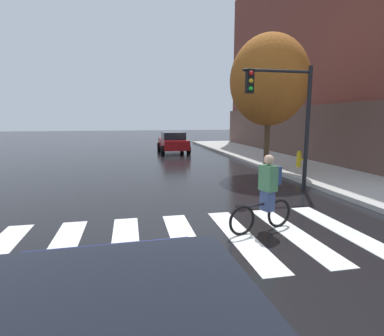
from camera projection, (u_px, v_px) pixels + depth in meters
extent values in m
plane|color=black|center=(178.00, 242.00, 6.13)|extent=(120.00, 120.00, 0.00)
cube|color=silver|center=(60.00, 252.00, 5.68)|extent=(0.55, 3.36, 0.01)
cube|color=silver|center=(125.00, 246.00, 5.92)|extent=(0.55, 3.36, 0.01)
cube|color=silver|center=(185.00, 242.00, 6.16)|extent=(0.55, 3.36, 0.01)
cube|color=silver|center=(241.00, 237.00, 6.39)|extent=(0.55, 3.36, 0.01)
cube|color=silver|center=(293.00, 233.00, 6.63)|extent=(0.55, 3.36, 0.01)
cube|color=silver|center=(341.00, 229.00, 6.86)|extent=(0.55, 3.36, 0.01)
cylinder|color=black|center=(210.00, 334.00, 3.04)|extent=(0.26, 0.69, 0.68)
cube|color=maroon|center=(173.00, 144.00, 22.34)|extent=(1.75, 4.32, 0.66)
cube|color=black|center=(173.00, 136.00, 22.11)|extent=(1.56, 2.07, 0.52)
cylinder|color=black|center=(159.00, 147.00, 23.56)|extent=(0.23, 0.64, 0.64)
cylinder|color=black|center=(182.00, 146.00, 23.91)|extent=(0.23, 0.64, 0.64)
cylinder|color=black|center=(163.00, 150.00, 20.88)|extent=(0.23, 0.64, 0.64)
cylinder|color=black|center=(189.00, 150.00, 21.24)|extent=(0.23, 0.64, 0.64)
torus|color=black|center=(279.00, 213.00, 6.94)|extent=(0.65, 0.25, 0.66)
torus|color=black|center=(242.00, 220.00, 6.45)|extent=(0.65, 0.25, 0.66)
cylinder|color=black|center=(262.00, 204.00, 6.65)|extent=(0.87, 0.31, 0.05)
cylinder|color=black|center=(267.00, 200.00, 6.71)|extent=(0.04, 0.04, 0.45)
cube|color=#384772|center=(267.00, 198.00, 6.70)|extent=(0.27, 0.33, 0.56)
cube|color=#3F724C|center=(268.00, 178.00, 6.63)|extent=(0.33, 0.41, 0.56)
sphere|color=tan|center=(269.00, 160.00, 6.57)|extent=(0.22, 0.22, 0.22)
cube|color=navy|center=(274.00, 175.00, 6.71)|extent=(0.23, 0.31, 0.40)
cylinder|color=black|center=(307.00, 129.00, 10.53)|extent=(0.14, 0.14, 4.20)
cylinder|color=black|center=(278.00, 71.00, 9.99)|extent=(2.40, 0.10, 0.10)
cube|color=black|center=(250.00, 81.00, 9.85)|extent=(0.24, 0.20, 0.76)
sphere|color=red|center=(251.00, 73.00, 9.71)|extent=(0.14, 0.14, 0.14)
sphere|color=gold|center=(251.00, 81.00, 9.75)|extent=(0.14, 0.14, 0.14)
sphere|color=green|center=(251.00, 89.00, 9.79)|extent=(0.14, 0.14, 0.14)
cylinder|color=gold|center=(299.00, 160.00, 14.74)|extent=(0.22, 0.22, 0.65)
sphere|color=gold|center=(299.00, 153.00, 14.68)|extent=(0.18, 0.18, 0.18)
cylinder|color=gold|center=(302.00, 159.00, 14.76)|extent=(0.12, 0.09, 0.09)
cylinder|color=#4C3823|center=(267.00, 143.00, 13.67)|extent=(0.24, 0.24, 2.73)
ellipsoid|color=#A5591E|center=(269.00, 80.00, 13.23)|extent=(3.40, 3.40, 3.91)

